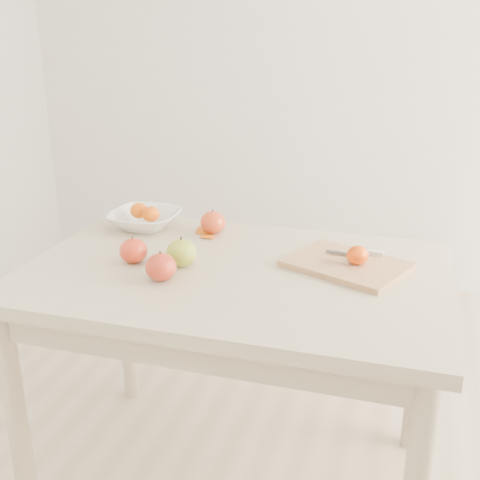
# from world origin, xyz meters

# --- Properties ---
(ground) EXTENTS (3.50, 3.50, 0.00)m
(ground) POSITION_xyz_m (0.00, 0.00, 0.00)
(ground) COLOR #C6B293
(ground) RESTS_ON ground
(table) EXTENTS (1.20, 0.80, 0.75)m
(table) POSITION_xyz_m (0.00, 0.00, 0.65)
(table) COLOR #C4B294
(table) RESTS_ON ground
(cutting_board) EXTENTS (0.39, 0.34, 0.02)m
(cutting_board) POSITION_xyz_m (0.30, 0.10, 0.76)
(cutting_board) COLOR tan
(cutting_board) RESTS_ON table
(board_tangerine) EXTENTS (0.06, 0.06, 0.05)m
(board_tangerine) POSITION_xyz_m (0.33, 0.09, 0.80)
(board_tangerine) COLOR #C93E07
(board_tangerine) RESTS_ON cutting_board
(fruit_bowl) EXTENTS (0.23, 0.23, 0.06)m
(fruit_bowl) POSITION_xyz_m (-0.40, 0.26, 0.78)
(fruit_bowl) COLOR white
(fruit_bowl) RESTS_ON table
(bowl_tangerine_near) EXTENTS (0.06, 0.06, 0.05)m
(bowl_tangerine_near) POSITION_xyz_m (-0.43, 0.27, 0.81)
(bowl_tangerine_near) COLOR orange
(bowl_tangerine_near) RESTS_ON fruit_bowl
(bowl_tangerine_far) EXTENTS (0.06, 0.06, 0.05)m
(bowl_tangerine_far) POSITION_xyz_m (-0.37, 0.25, 0.81)
(bowl_tangerine_far) COLOR orange
(bowl_tangerine_far) RESTS_ON fruit_bowl
(orange_peel_a) EXTENTS (0.06, 0.05, 0.01)m
(orange_peel_a) POSITION_xyz_m (-0.19, 0.27, 0.75)
(orange_peel_a) COLOR #CF620E
(orange_peel_a) RESTS_ON table
(orange_peel_b) EXTENTS (0.05, 0.04, 0.01)m
(orange_peel_b) POSITION_xyz_m (-0.16, 0.22, 0.75)
(orange_peel_b) COLOR #D55F0F
(orange_peel_b) RESTS_ON table
(paring_knife) EXTENTS (0.17, 0.05, 0.01)m
(paring_knife) POSITION_xyz_m (0.35, 0.17, 0.78)
(paring_knife) COLOR white
(paring_knife) RESTS_ON cutting_board
(apple_green) EXTENTS (0.09, 0.09, 0.08)m
(apple_green) POSITION_xyz_m (-0.15, -0.02, 0.79)
(apple_green) COLOR olive
(apple_green) RESTS_ON table
(apple_red_a) EXTENTS (0.08, 0.08, 0.08)m
(apple_red_a) POSITION_xyz_m (-0.16, 0.27, 0.79)
(apple_red_a) COLOR #9A1B0D
(apple_red_a) RESTS_ON table
(apple_red_c) EXTENTS (0.09, 0.09, 0.08)m
(apple_red_c) POSITION_xyz_m (-0.17, -0.13, 0.79)
(apple_red_c) COLOR maroon
(apple_red_c) RESTS_ON table
(apple_red_b) EXTENTS (0.08, 0.08, 0.07)m
(apple_red_b) POSITION_xyz_m (-0.30, -0.04, 0.79)
(apple_red_b) COLOR #A01716
(apple_red_b) RESTS_ON table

